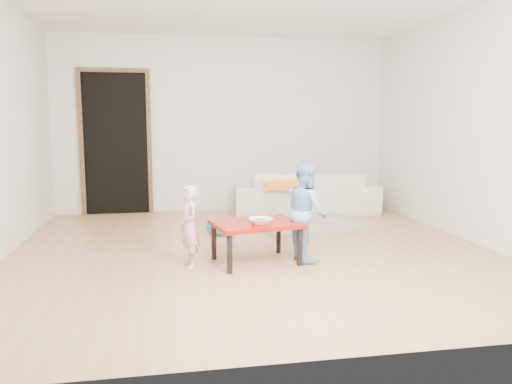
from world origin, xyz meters
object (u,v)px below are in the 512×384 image
object	(u,v)px
red_table	(256,242)
child_blue	(306,211)
child_pink	(189,227)
sofa	(306,192)
bowl	(261,221)
basin	(221,229)

from	to	relation	value
red_table	child_blue	bearing A→B (deg)	2.83
child_pink	child_blue	world-z (taller)	child_blue
sofa	child_blue	distance (m)	2.59
bowl	basin	distance (m)	1.43
child_blue	basin	size ratio (longest dim) A/B	2.54
sofa	child_pink	size ratio (longest dim) A/B	2.74
sofa	child_blue	bearing A→B (deg)	81.45
bowl	sofa	bearing A→B (deg)	65.71
sofa	basin	world-z (taller)	sofa
child_pink	basin	bearing A→B (deg)	145.04
red_table	bowl	xyz separation A→B (m)	(0.03, -0.10, 0.23)
sofa	basin	xyz separation A→B (m)	(-1.40, -1.24, -0.25)
red_table	bowl	size ratio (longest dim) A/B	3.50
child_pink	child_blue	xyz separation A→B (m)	(1.14, 0.05, 0.10)
child_blue	basin	bearing A→B (deg)	21.90
red_table	child_pink	world-z (taller)	child_pink
child_pink	bowl	bearing A→B (deg)	67.80
sofa	bowl	bearing A→B (deg)	72.88
sofa	child_blue	world-z (taller)	child_blue
sofa	bowl	xyz separation A→B (m)	(-1.18, -2.61, 0.12)
child_blue	child_pink	bearing A→B (deg)	85.20
sofa	bowl	world-z (taller)	sofa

